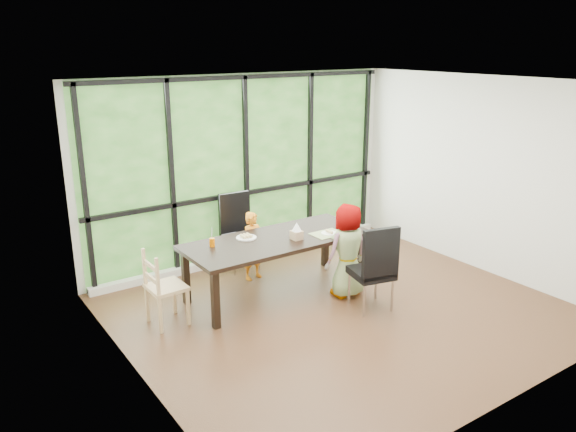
% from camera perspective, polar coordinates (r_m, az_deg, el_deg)
% --- Properties ---
extents(ground, '(5.00, 5.00, 0.00)m').
position_cam_1_polar(ground, '(6.97, 5.33, -9.47)').
color(ground, black).
rests_on(ground, ground).
extents(back_wall, '(5.00, 0.00, 5.00)m').
position_cam_1_polar(back_wall, '(8.27, -4.43, 4.78)').
color(back_wall, silver).
rests_on(back_wall, ground).
extents(foliage_backdrop, '(4.80, 0.02, 2.65)m').
position_cam_1_polar(foliage_backdrop, '(8.26, -4.36, 4.75)').
color(foliage_backdrop, '#234819').
rests_on(foliage_backdrop, back_wall).
extents(window_mullions, '(4.80, 0.06, 2.65)m').
position_cam_1_polar(window_mullions, '(8.22, -4.22, 4.71)').
color(window_mullions, black).
rests_on(window_mullions, back_wall).
extents(window_sill, '(4.80, 0.12, 0.10)m').
position_cam_1_polar(window_sill, '(8.57, -3.89, -3.86)').
color(window_sill, silver).
rests_on(window_sill, ground).
extents(dining_table, '(2.45, 1.18, 0.75)m').
position_cam_1_polar(dining_table, '(7.26, -1.10, -5.03)').
color(dining_table, black).
rests_on(dining_table, ground).
extents(chair_window_leather, '(0.50, 0.50, 1.08)m').
position_cam_1_polar(chair_window_leather, '(8.01, -4.81, -1.67)').
color(chair_window_leather, black).
rests_on(chair_window_leather, ground).
extents(chair_interior_leather, '(0.55, 0.55, 1.08)m').
position_cam_1_polar(chair_interior_leather, '(6.87, 8.41, -5.06)').
color(chair_interior_leather, black).
rests_on(chair_interior_leather, ground).
extents(chair_end_beech, '(0.41, 0.43, 0.90)m').
position_cam_1_polar(chair_end_beech, '(6.62, -12.15, -7.00)').
color(chair_end_beech, tan).
rests_on(chair_end_beech, ground).
extents(child_toddler, '(0.38, 0.28, 0.94)m').
position_cam_1_polar(child_toddler, '(7.69, -3.53, -2.99)').
color(child_toddler, orange).
rests_on(child_toddler, ground).
extents(child_older, '(0.60, 0.40, 1.21)m').
position_cam_1_polar(child_older, '(7.17, 6.03, -3.48)').
color(child_older, gray).
rests_on(child_older, ground).
extents(placemat, '(0.40, 0.29, 0.01)m').
position_cam_1_polar(placemat, '(7.30, 3.96, -1.79)').
color(placemat, tan).
rests_on(placemat, dining_table).
extents(plate_far, '(0.26, 0.26, 0.02)m').
position_cam_1_polar(plate_far, '(7.14, -4.22, -2.19)').
color(plate_far, white).
rests_on(plate_far, dining_table).
extents(plate_near, '(0.21, 0.21, 0.01)m').
position_cam_1_polar(plate_near, '(7.31, 4.18, -1.74)').
color(plate_near, white).
rests_on(plate_near, dining_table).
extents(orange_cup, '(0.07, 0.07, 0.10)m').
position_cam_1_polar(orange_cup, '(6.89, -7.65, -2.65)').
color(orange_cup, '#D96500').
rests_on(orange_cup, dining_table).
extents(green_cup, '(0.07, 0.07, 0.11)m').
position_cam_1_polar(green_cup, '(7.46, 5.96, -1.01)').
color(green_cup, '#48D828').
rests_on(green_cup, dining_table).
extents(white_mug, '(0.08, 0.08, 0.08)m').
position_cam_1_polar(white_mug, '(7.81, 5.56, -0.27)').
color(white_mug, white).
rests_on(white_mug, dining_table).
extents(tissue_box, '(0.13, 0.13, 0.11)m').
position_cam_1_polar(tissue_box, '(7.07, 0.87, -1.92)').
color(tissue_box, tan).
rests_on(tissue_box, dining_table).
extents(crepe_rolls_far, '(0.15, 0.12, 0.04)m').
position_cam_1_polar(crepe_rolls_far, '(7.13, -4.23, -1.99)').
color(crepe_rolls_far, tan).
rests_on(crepe_rolls_far, plate_far).
extents(crepe_rolls_near, '(0.05, 0.12, 0.04)m').
position_cam_1_polar(crepe_rolls_near, '(7.30, 4.18, -1.56)').
color(crepe_rolls_near, tan).
rests_on(crepe_rolls_near, plate_near).
extents(straw_white, '(0.01, 0.04, 0.20)m').
position_cam_1_polar(straw_white, '(6.86, -7.68, -1.93)').
color(straw_white, white).
rests_on(straw_white, orange_cup).
extents(straw_pink, '(0.01, 0.04, 0.20)m').
position_cam_1_polar(straw_pink, '(7.43, 5.98, -0.32)').
color(straw_pink, pink).
rests_on(straw_pink, green_cup).
extents(tissue, '(0.12, 0.12, 0.11)m').
position_cam_1_polar(tissue, '(7.04, 0.88, -1.08)').
color(tissue, white).
rests_on(tissue, tissue_box).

